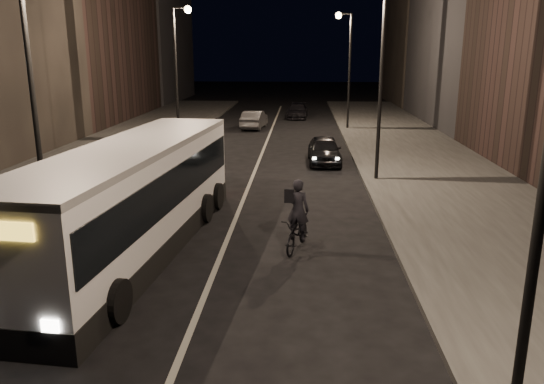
# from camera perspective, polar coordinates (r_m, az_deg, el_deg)

# --- Properties ---
(ground) EXTENTS (180.00, 180.00, 0.00)m
(ground) POSITION_cam_1_polar(r_m,az_deg,el_deg) (12.79, -7.48, -11.52)
(ground) COLOR black
(ground) RESTS_ON ground
(sidewalk_right) EXTENTS (7.00, 70.00, 0.16)m
(sidewalk_right) POSITION_cam_1_polar(r_m,az_deg,el_deg) (26.58, 16.76, 2.18)
(sidewalk_right) COLOR #353532
(sidewalk_right) RESTS_ON ground
(sidewalk_left) EXTENTS (7.00, 70.00, 0.16)m
(sidewalk_left) POSITION_cam_1_polar(r_m,az_deg,el_deg) (28.00, -19.45, 2.59)
(sidewalk_left) COLOR #353532
(sidewalk_left) RESTS_ON ground
(streetlight_right_near) EXTENTS (1.20, 0.44, 8.12)m
(streetlight_right_near) POSITION_cam_1_polar(r_m,az_deg,el_deg) (7.85, 26.72, 11.13)
(streetlight_right_near) COLOR black
(streetlight_right_near) RESTS_ON sidewalk_right
(streetlight_right_mid) EXTENTS (1.20, 0.44, 8.12)m
(streetlight_right_mid) POSITION_cam_1_polar(r_m,az_deg,el_deg) (23.43, 11.11, 13.94)
(streetlight_right_mid) COLOR black
(streetlight_right_mid) RESTS_ON sidewalk_right
(streetlight_right_far) EXTENTS (1.20, 0.44, 8.12)m
(streetlight_right_far) POSITION_cam_1_polar(r_m,az_deg,el_deg) (39.35, 7.99, 14.38)
(streetlight_right_far) COLOR black
(streetlight_right_far) RESTS_ON sidewalk_right
(streetlight_left_near) EXTENTS (1.20, 0.44, 8.12)m
(streetlight_left_near) POSITION_cam_1_polar(r_m,az_deg,el_deg) (17.03, -23.88, 12.68)
(streetlight_left_near) COLOR black
(streetlight_left_near) RESTS_ON sidewalk_left
(streetlight_left_far) EXTENTS (1.20, 0.44, 8.12)m
(streetlight_left_far) POSITION_cam_1_polar(r_m,az_deg,el_deg) (34.09, -9.92, 14.24)
(streetlight_left_far) COLOR black
(streetlight_left_far) RESTS_ON sidewalk_left
(city_bus) EXTENTS (3.59, 11.85, 3.15)m
(city_bus) POSITION_cam_1_polar(r_m,az_deg,el_deg) (15.60, -14.58, -0.22)
(city_bus) COLOR white
(city_bus) RESTS_ON ground
(cyclist_on_bicycle) EXTENTS (1.16, 2.00, 2.18)m
(cyclist_on_bicycle) POSITION_cam_1_polar(r_m,az_deg,el_deg) (15.45, 2.77, -3.72)
(cyclist_on_bicycle) COLOR black
(cyclist_on_bicycle) RESTS_ON ground
(car_near) EXTENTS (1.73, 4.11, 1.39)m
(car_near) POSITION_cam_1_polar(r_m,az_deg,el_deg) (27.61, 5.64, 4.51)
(car_near) COLOR black
(car_near) RESTS_ON ground
(car_mid) EXTENTS (1.81, 4.21, 1.35)m
(car_mid) POSITION_cam_1_polar(r_m,az_deg,el_deg) (40.04, -1.94, 7.80)
(car_mid) COLOR #37383A
(car_mid) RESTS_ON ground
(car_far) EXTENTS (1.93, 4.32, 1.23)m
(car_far) POSITION_cam_1_polar(r_m,az_deg,el_deg) (46.41, 2.76, 8.71)
(car_far) COLOR black
(car_far) RESTS_ON ground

